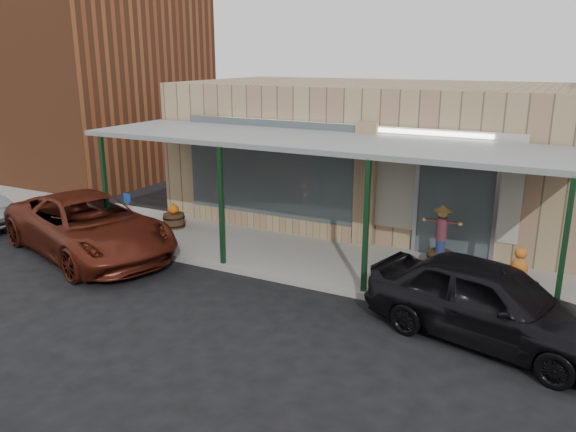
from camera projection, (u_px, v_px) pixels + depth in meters
The scene contains 10 objects.
ground at pixel (238, 320), 11.02m from camera, with size 120.00×120.00×0.00m, color black.
sidewalk at pixel (316, 259), 14.06m from camera, with size 40.00×3.20×0.15m, color gray.
storefront at pixel (379, 153), 17.39m from camera, with size 12.00×6.25×4.20m.
awning at pixel (317, 143), 13.22m from camera, with size 12.00×3.00×3.04m.
block_buildings_near at pixel (456, 98), 16.92m from camera, with size 61.00×8.00×8.00m.
barrel_scarecrow at pixel (440, 247), 13.20m from camera, with size 0.92×0.69×1.53m.
barrel_pumpkin at pixel (174, 219), 16.37m from camera, with size 0.80×0.80×0.73m.
handicap_sign at pixel (128, 211), 15.02m from camera, with size 0.27×0.07×1.32m.
parked_sedan at pixel (489, 302), 10.03m from camera, with size 4.72×2.80×1.59m.
car_maroon at pixel (88, 226), 14.46m from camera, with size 2.57×5.57×1.55m, color #571C11.
Camera 1 is at (5.52, -8.43, 5.00)m, focal length 35.00 mm.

